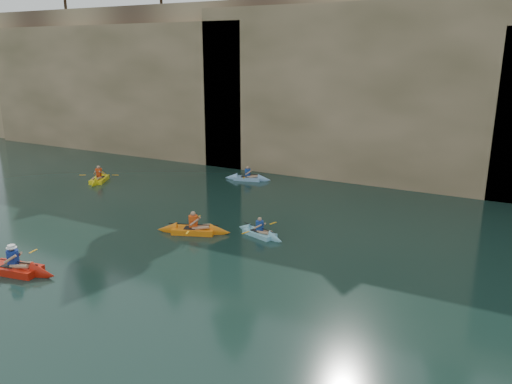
% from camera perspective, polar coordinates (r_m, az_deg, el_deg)
% --- Properties ---
extents(ground, '(160.00, 160.00, 0.00)m').
position_cam_1_polar(ground, '(15.84, -19.50, -16.22)').
color(ground, black).
rests_on(ground, ground).
extents(cliff, '(70.00, 16.00, 12.00)m').
position_cam_1_polar(cliff, '(40.12, 13.52, 12.27)').
color(cliff, tan).
rests_on(cliff, ground).
extents(cliff_slab_west, '(26.00, 2.40, 10.56)m').
position_cam_1_polar(cliff_slab_west, '(43.75, -16.18, 11.40)').
color(cliff_slab_west, tan).
rests_on(cliff_slab_west, ground).
extents(cliff_slab_center, '(24.00, 2.40, 11.40)m').
position_cam_1_polar(cliff_slab_center, '(32.49, 13.44, 11.02)').
color(cliff_slab_center, tan).
rests_on(cliff_slab_center, ground).
extents(sea_cave_west, '(4.50, 1.00, 4.00)m').
position_cam_1_polar(sea_cave_west, '(42.25, -14.50, 6.90)').
color(sea_cave_west, black).
rests_on(sea_cave_west, ground).
extents(sea_cave_center, '(3.50, 1.00, 3.20)m').
position_cam_1_polar(sea_cave_center, '(34.49, 3.04, 4.80)').
color(sea_cave_center, black).
rests_on(sea_cave_center, ground).
extents(sea_cave_east, '(5.00, 1.00, 4.50)m').
position_cam_1_polar(sea_cave_east, '(31.19, 27.00, 3.13)').
color(sea_cave_east, black).
rests_on(sea_cave_east, ground).
extents(main_kayaker, '(3.81, 2.48, 1.39)m').
position_cam_1_polar(main_kayaker, '(21.36, -25.89, -7.83)').
color(main_kayaker, red).
rests_on(main_kayaker, ground).
extents(kayaker_orange, '(3.52, 2.44, 1.33)m').
position_cam_1_polar(kayaker_orange, '(23.41, -7.14, -4.32)').
color(kayaker_orange, orange).
rests_on(kayaker_orange, ground).
extents(kayaker_ltblue_near, '(2.88, 2.13, 1.10)m').
position_cam_1_polar(kayaker_ltblue_near, '(22.94, 0.42, -4.69)').
color(kayaker_ltblue_near, '#82C8DA').
rests_on(kayaker_ltblue_near, ground).
extents(kayaker_yellow, '(2.30, 3.18, 1.31)m').
position_cam_1_polar(kayaker_yellow, '(33.98, -17.47, 1.43)').
color(kayaker_yellow, yellow).
rests_on(kayaker_yellow, ground).
extents(kayaker_ltblue_mid, '(3.17, 2.27, 1.18)m').
position_cam_1_polar(kayaker_ltblue_mid, '(32.74, -0.95, 1.61)').
color(kayaker_ltblue_mid, '#87B7E1').
rests_on(kayaker_ltblue_mid, ground).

